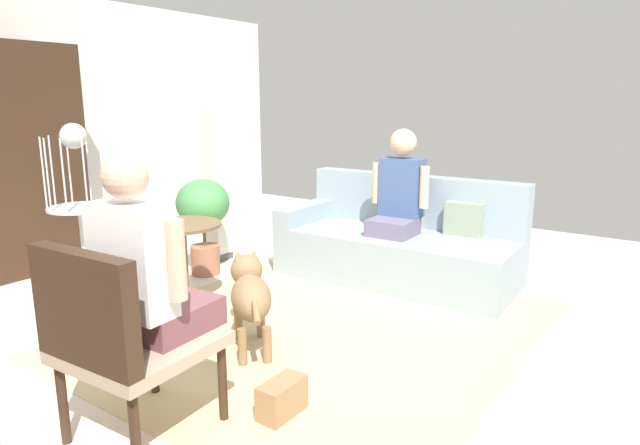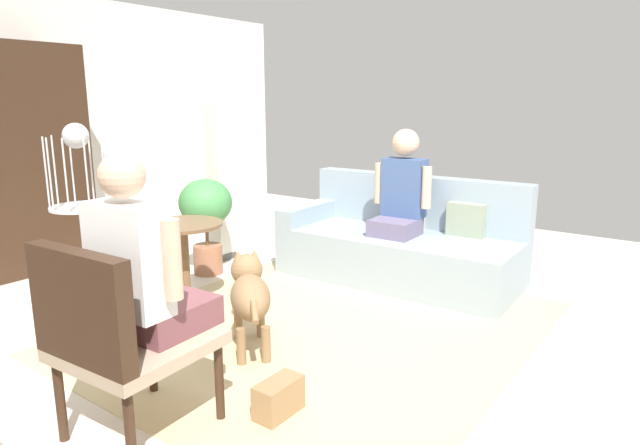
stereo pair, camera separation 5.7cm
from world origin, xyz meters
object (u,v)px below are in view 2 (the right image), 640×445
person_on_couch (402,190)px  column_lamp (219,184)px  couch (400,244)px  round_end_table (185,251)px  bird_cage_stand (83,213)px  armoire_cabinet (13,160)px  armchair (113,332)px  handbag (279,398)px  person_on_armchair (140,268)px  potted_plant (206,212)px  dog (250,293)px

person_on_couch → column_lamp: size_ratio=0.59×
couch → round_end_table: couch is taller
bird_cage_stand → armoire_cabinet: size_ratio=0.69×
armchair → bird_cage_stand: (0.81, 1.53, 0.21)m
column_lamp → handbag: (-1.80, -2.25, -0.65)m
bird_cage_stand → couch: bearing=-33.9°
bird_cage_stand → person_on_armchair: bearing=-112.8°
armchair → potted_plant: 2.53m
round_end_table → armoire_cabinet: bearing=98.1°
armchair → person_on_armchair: bearing=3.1°
round_end_table → handbag: round_end_table is taller
person_on_armchair → handbag: bearing=-45.8°
round_end_table → armchair: bearing=-140.6°
person_on_couch → potted_plant: (-0.88, 1.47, -0.22)m
armchair → armoire_cabinet: size_ratio=0.47×
round_end_table → potted_plant: potted_plant is taller
armchair → couch: bearing=2.4°
person_on_couch → person_on_armchair: (-2.69, -0.09, 0.01)m
bird_cage_stand → handbag: size_ratio=5.30×
person_on_armchair → round_end_table: 1.63m
armoire_cabinet → handbag: size_ratio=7.71×
person_on_couch → round_end_table: size_ratio=1.36×
bird_cage_stand → armoire_cabinet: bearing=80.3°
person_on_armchair → bird_cage_stand: bird_cage_stand is taller
couch → armchair: bearing=-177.6°
couch → round_end_table: bearing=148.1°
dog → round_end_table: bearing=75.5°
couch → person_on_armchair: (-2.73, -0.11, 0.50)m
person_on_couch → handbag: bearing=-166.7°
bird_cage_stand → potted_plant: 1.19m
person_on_couch → round_end_table: person_on_couch is taller
column_lamp → armoire_cabinet: 1.81m
bird_cage_stand → potted_plant: bearing=1.8°
dog → armoire_cabinet: armoire_cabinet is taller
couch → armoire_cabinet: armoire_cabinet is taller
bird_cage_stand → potted_plant: bird_cage_stand is taller
person_on_armchair → potted_plant: 2.40m
couch → person_on_couch: (-0.04, -0.02, 0.49)m
column_lamp → dog: bearing=-129.0°
armchair → handbag: (0.60, -0.43, -0.46)m
handbag → person_on_armchair: bearing=134.2°
couch → column_lamp: bearing=106.5°
armchair → dog: bearing=11.8°
round_end_table → handbag: (-0.73, -1.53, -0.34)m
person_on_armchair → dog: person_on_armchair is taller
column_lamp → potted_plant: bearing=-148.3°
round_end_table → armoire_cabinet: armoire_cabinet is taller
round_end_table → bird_cage_stand: bird_cage_stand is taller
dog → bird_cage_stand: size_ratio=0.49×
column_lamp → bird_cage_stand: bearing=-169.5°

